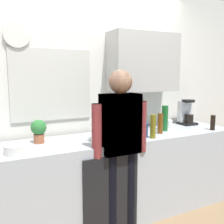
% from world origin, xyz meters
% --- Properties ---
extents(kitchen_counter, '(3.09, 0.64, 0.90)m').
position_xyz_m(kitchen_counter, '(0.00, 0.30, 0.45)').
color(kitchen_counter, '#B2B7BC').
rests_on(kitchen_counter, ground_plane).
extents(dishwasher_panel, '(0.56, 0.02, 0.81)m').
position_xyz_m(dishwasher_panel, '(-0.11, -0.03, 0.40)').
color(dishwasher_panel, black).
rests_on(dishwasher_panel, ground_plane).
extents(back_wall_assembly, '(4.69, 0.42, 2.60)m').
position_xyz_m(back_wall_assembly, '(0.07, 0.70, 1.35)').
color(back_wall_assembly, silver).
rests_on(back_wall_assembly, ground_plane).
extents(coffee_maker, '(0.20, 0.20, 0.33)m').
position_xyz_m(coffee_maker, '(1.27, 0.50, 1.04)').
color(coffee_maker, black).
rests_on(coffee_maker, kitchen_counter).
extents(bottle_green_wine, '(0.07, 0.07, 0.30)m').
position_xyz_m(bottle_green_wine, '(0.76, 0.30, 1.05)').
color(bottle_green_wine, '#195923').
rests_on(bottle_green_wine, kitchen_counter).
extents(bottle_olive_oil, '(0.06, 0.06, 0.25)m').
position_xyz_m(bottle_olive_oil, '(0.43, 0.07, 1.02)').
color(bottle_olive_oil, olive).
rests_on(bottle_olive_oil, kitchen_counter).
extents(bottle_amber_beer, '(0.06, 0.06, 0.23)m').
position_xyz_m(bottle_amber_beer, '(0.63, 0.22, 1.01)').
color(bottle_amber_beer, brown).
rests_on(bottle_amber_beer, kitchen_counter).
extents(bottle_clear_soda, '(0.09, 0.09, 0.28)m').
position_xyz_m(bottle_clear_soda, '(0.48, 0.53, 1.04)').
color(bottle_clear_soda, '#2D8C33').
rests_on(bottle_clear_soda, kitchen_counter).
extents(bottle_dark_sauce, '(0.06, 0.06, 0.18)m').
position_xyz_m(bottle_dark_sauce, '(1.30, 0.08, 0.99)').
color(bottle_dark_sauce, black).
rests_on(bottle_dark_sauce, kitchen_counter).
extents(cup_white_mug, '(0.08, 0.08, 0.09)m').
position_xyz_m(cup_white_mug, '(0.93, 0.44, 0.94)').
color(cup_white_mug, white).
rests_on(cup_white_mug, kitchen_counter).
extents(cup_blue_mug, '(0.08, 0.08, 0.10)m').
position_xyz_m(cup_blue_mug, '(0.04, 0.27, 0.95)').
color(cup_blue_mug, '#3351B2').
rests_on(cup_blue_mug, kitchen_counter).
extents(mixing_bowl, '(0.22, 0.22, 0.08)m').
position_xyz_m(mixing_bowl, '(-0.90, 0.14, 0.94)').
color(mixing_bowl, white).
rests_on(mixing_bowl, kitchen_counter).
extents(potted_plant, '(0.15, 0.15, 0.23)m').
position_xyz_m(potted_plant, '(-0.67, 0.41, 1.03)').
color(potted_plant, '#9E5638').
rests_on(potted_plant, kitchen_counter).
extents(dish_soap, '(0.06, 0.06, 0.18)m').
position_xyz_m(dish_soap, '(0.39, 0.16, 0.97)').
color(dish_soap, blue).
rests_on(dish_soap, kitchen_counter).
extents(storage_canister, '(0.14, 0.14, 0.17)m').
position_xyz_m(storage_canister, '(-0.11, 0.27, 0.98)').
color(storage_canister, silver).
rests_on(storage_canister, kitchen_counter).
extents(person_at_sink, '(0.57, 0.22, 1.60)m').
position_xyz_m(person_at_sink, '(0.00, 0.00, 0.95)').
color(person_at_sink, brown).
rests_on(person_at_sink, ground_plane).
extents(person_guest, '(0.57, 0.22, 1.60)m').
position_xyz_m(person_guest, '(0.00, 0.00, 0.95)').
color(person_guest, black).
rests_on(person_guest, ground_plane).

